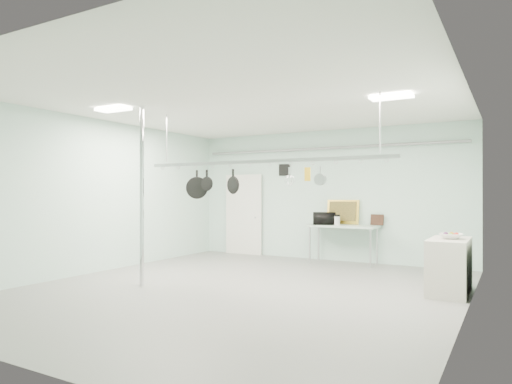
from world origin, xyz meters
The scene contains 25 objects.
floor centered at (0.00, 0.00, 0.00)m, with size 8.00×8.00×0.00m, color gray.
ceiling centered at (0.00, 0.00, 3.19)m, with size 7.00×8.00×0.02m, color silver.
back_wall centered at (0.00, 3.99, 1.60)m, with size 7.00×0.02×3.20m, color silver.
right_wall centered at (3.49, 0.00, 1.60)m, with size 0.02×8.00×3.20m, color silver.
door centered at (-2.30, 3.94, 1.05)m, with size 1.10×0.10×2.20m, color silver.
wall_vent centered at (-1.10, 3.97, 2.25)m, with size 0.30×0.04×0.30m, color black.
conduit_pipe centered at (0.00, 3.90, 2.75)m, with size 0.07×0.07×6.60m, color gray.
chrome_pole centered at (-1.70, -0.60, 1.60)m, with size 0.08×0.08×3.20m, color silver.
prep_table centered at (0.60, 3.60, 0.83)m, with size 1.60×0.70×0.91m.
side_cabinet centered at (3.15, 1.40, 0.45)m, with size 0.60×1.20×0.90m, color beige.
pot_rack centered at (0.20, 0.30, 2.23)m, with size 4.80×0.06×1.00m.
light_panel_left centered at (-2.20, -0.80, 3.16)m, with size 0.65×0.30×0.05m, color white.
light_panel_right centered at (2.40, 0.60, 3.16)m, with size 0.65×0.30×0.05m, color white.
microwave centered at (0.18, 3.48, 1.05)m, with size 0.52×0.35×0.29m, color black.
coffee_canister centered at (0.47, 3.49, 1.01)m, with size 0.17×0.17×0.20m, color silver.
painting_large centered at (0.50, 3.90, 1.20)m, with size 0.78×0.05×0.58m, color gold.
painting_small centered at (1.32, 3.90, 1.03)m, with size 0.30×0.04×0.25m, color black.
fruit_bowl centered at (3.18, 1.38, 0.95)m, with size 0.37×0.37×0.09m, color silver.
skillet_left centered at (-1.16, 0.30, 1.81)m, with size 0.41×0.06×0.55m, color black, non-canonical shape.
skillet_mid centered at (-0.93, 0.30, 1.90)m, with size 0.26×0.06×0.38m, color black, non-canonical shape.
skillet_right centered at (-0.35, 0.30, 1.87)m, with size 0.32×0.06×0.43m, color black, non-canonical shape.
whisk centered at (0.78, 0.30, 1.92)m, with size 0.17×0.17×0.33m, color #BABABF, non-canonical shape.
grater centered at (1.11, 0.30, 1.96)m, with size 0.10×0.02×0.25m, color #C58217, non-canonical shape.
saucepan centered at (1.33, 0.30, 1.92)m, with size 0.19×0.10×0.33m, color silver, non-canonical shape.
fruit_cluster centered at (3.18, 1.38, 0.99)m, with size 0.24×0.24×0.09m, color #B51A10, non-canonical shape.
Camera 1 is at (4.07, -6.66, 1.65)m, focal length 32.00 mm.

